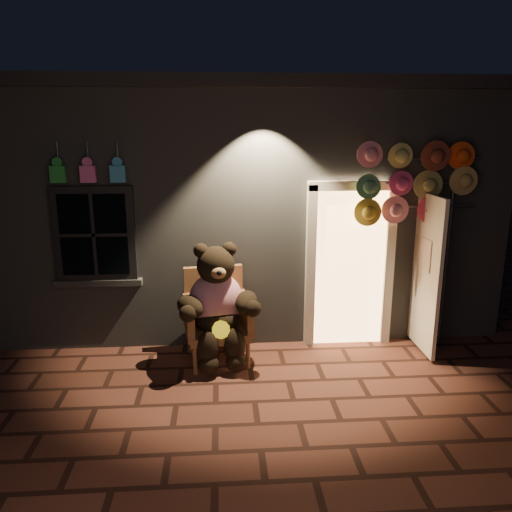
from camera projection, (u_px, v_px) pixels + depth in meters
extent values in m
plane|color=brown|center=(255.00, 402.00, 5.32)|extent=(60.00, 60.00, 0.00)
cube|color=slate|center=(239.00, 197.00, 8.78)|extent=(7.00, 5.00, 3.30)
cube|color=black|center=(238.00, 94.00, 8.34)|extent=(7.30, 5.30, 0.16)
cube|color=black|center=(95.00, 234.00, 6.21)|extent=(1.00, 0.10, 1.20)
cube|color=black|center=(94.00, 235.00, 6.19)|extent=(0.82, 0.06, 1.02)
cube|color=slate|center=(99.00, 282.00, 6.37)|extent=(1.10, 0.14, 0.08)
cube|color=#FFBC72|center=(349.00, 267.00, 6.58)|extent=(0.92, 0.10, 2.10)
cube|color=beige|center=(310.00, 269.00, 6.51)|extent=(0.12, 0.12, 2.20)
cube|color=beige|center=(388.00, 267.00, 6.58)|extent=(0.12, 0.12, 2.20)
cube|color=beige|center=(354.00, 186.00, 6.28)|extent=(1.16, 0.12, 0.12)
cube|color=beige|center=(427.00, 274.00, 6.28)|extent=(0.05, 0.80, 2.00)
cube|color=#268C36|center=(58.00, 174.00, 5.93)|extent=(0.18, 0.07, 0.20)
cylinder|color=#59595E|center=(58.00, 153.00, 5.92)|extent=(0.02, 0.02, 0.25)
cube|color=#DF5B9D|center=(88.00, 174.00, 5.95)|extent=(0.18, 0.07, 0.20)
cylinder|color=#59595E|center=(88.00, 153.00, 5.95)|extent=(0.02, 0.02, 0.25)
cube|color=teal|center=(118.00, 174.00, 5.97)|extent=(0.18, 0.07, 0.20)
cylinder|color=#59595E|center=(117.00, 152.00, 5.97)|extent=(0.02, 0.02, 0.25)
cube|color=olive|center=(218.00, 331.00, 6.18)|extent=(0.84, 0.80, 0.11)
cube|color=olive|center=(214.00, 294.00, 6.39)|extent=(0.75, 0.19, 0.75)
cube|color=olive|center=(189.00, 318.00, 6.03)|extent=(0.18, 0.65, 0.43)
cube|color=olive|center=(246.00, 313.00, 6.18)|extent=(0.18, 0.65, 0.43)
cylinder|color=olive|center=(195.00, 361.00, 5.89)|extent=(0.05, 0.05, 0.34)
cylinder|color=olive|center=(248.00, 355.00, 6.02)|extent=(0.05, 0.05, 0.34)
cylinder|color=olive|center=(190.00, 340.00, 6.45)|extent=(0.05, 0.05, 0.34)
cylinder|color=olive|center=(239.00, 336.00, 6.59)|extent=(0.05, 0.05, 0.34)
ellipsoid|color=#B41337|center=(216.00, 301.00, 6.13)|extent=(0.75, 0.64, 0.71)
ellipsoid|color=black|center=(217.00, 319.00, 6.10)|extent=(0.62, 0.55, 0.33)
sphere|color=black|center=(216.00, 265.00, 5.96)|extent=(0.52, 0.52, 0.46)
sphere|color=black|center=(201.00, 251.00, 5.91)|extent=(0.18, 0.18, 0.18)
sphere|color=black|center=(229.00, 249.00, 5.98)|extent=(0.18, 0.18, 0.18)
ellipsoid|color=#9B6E46|center=(218.00, 273.00, 5.78)|extent=(0.20, 0.15, 0.14)
ellipsoid|color=black|center=(190.00, 306.00, 5.84)|extent=(0.45, 0.53, 0.26)
ellipsoid|color=black|center=(246.00, 302.00, 5.99)|extent=(0.35, 0.51, 0.26)
ellipsoid|color=black|center=(208.00, 348.00, 5.85)|extent=(0.26, 0.26, 0.44)
ellipsoid|color=black|center=(235.00, 346.00, 5.92)|extent=(0.26, 0.26, 0.44)
sphere|color=black|center=(209.00, 364.00, 5.84)|extent=(0.24, 0.24, 0.24)
sphere|color=black|center=(236.00, 362.00, 5.90)|extent=(0.24, 0.24, 0.24)
cylinder|color=yellow|center=(221.00, 330.00, 5.83)|extent=(0.23, 0.12, 0.21)
cylinder|color=#59595E|center=(448.00, 247.00, 6.51)|extent=(0.04, 0.04, 2.66)
cylinder|color=#59595E|center=(434.00, 159.00, 6.18)|extent=(1.18, 0.03, 0.03)
cylinder|color=#59595E|center=(432.00, 183.00, 6.26)|extent=(1.18, 0.03, 0.03)
cylinder|color=#59595E|center=(430.00, 206.00, 6.33)|extent=(1.18, 0.03, 0.03)
cylinder|color=pink|center=(370.00, 155.00, 6.06)|extent=(0.33, 0.11, 0.34)
cylinder|color=tan|center=(403.00, 155.00, 6.06)|extent=(0.33, 0.11, 0.34)
cylinder|color=maroon|center=(435.00, 155.00, 6.05)|extent=(0.33, 0.11, 0.34)
cylinder|color=#FF4D16|center=(464.00, 155.00, 6.14)|extent=(0.33, 0.11, 0.34)
cylinder|color=#548E61|center=(369.00, 184.00, 6.11)|extent=(0.33, 0.11, 0.34)
cylinder|color=#CE3E73|center=(402.00, 184.00, 6.11)|extent=(0.33, 0.11, 0.34)
cylinder|color=#A49650|center=(431.00, 183.00, 6.20)|extent=(0.33, 0.11, 0.34)
cylinder|color=tan|center=(463.00, 183.00, 6.20)|extent=(0.33, 0.11, 0.34)
cylinder|color=gold|center=(368.00, 212.00, 6.17)|extent=(0.33, 0.11, 0.34)
cylinder|color=pink|center=(398.00, 211.00, 6.26)|extent=(0.33, 0.11, 0.34)
cylinder|color=#D13C52|center=(429.00, 211.00, 6.25)|extent=(0.33, 0.11, 0.34)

